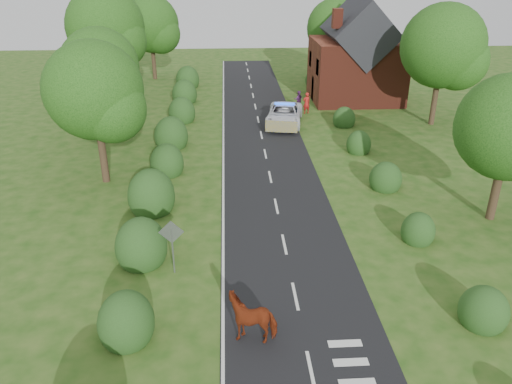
{
  "coord_description": "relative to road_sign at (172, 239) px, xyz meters",
  "views": [
    {
      "loc": [
        -2.53,
        -16.19,
        12.38
      ],
      "look_at": [
        -1.16,
        7.17,
        1.3
      ],
      "focal_mm": 35.0,
      "sensor_mm": 36.0,
      "label": 1
    }
  ],
  "objects": [
    {
      "name": "house",
      "position": [
        14.49,
        28.0,
        2.13
      ],
      "size": [
        8.0,
        7.4,
        9.17
      ],
      "color": "maroon",
      "rests_on": "ground"
    },
    {
      "name": "tree_left_c",
      "position": [
        -7.7,
        27.83,
        4.88
      ],
      "size": [
        6.97,
        6.8,
        10.22
      ],
      "color": "#332316",
      "rests_on": "ground"
    },
    {
      "name": "police_van",
      "position": [
        7.05,
        20.66,
        -0.84
      ],
      "size": [
        3.73,
        6.28,
        1.77
      ],
      "rotation": [
        0.0,
        0.0,
        -0.19
      ],
      "color": "white",
      "rests_on": "ground"
    },
    {
      "name": "road_markings",
      "position": [
        3.4,
        10.93,
        -1.63
      ],
      "size": [
        4.96,
        70.0,
        0.01
      ],
      "color": "white",
      "rests_on": "road"
    },
    {
      "name": "pedestrian_purple",
      "position": [
        8.83,
        25.38,
        -0.87
      ],
      "size": [
        0.82,
        0.67,
        1.56
      ],
      "primitive_type": "imported",
      "rotation": [
        0.0,
        0.0,
        3.03
      ],
      "color": "#5D2763",
      "rests_on": "ground"
    },
    {
      "name": "tree_left_d",
      "position": [
        -5.23,
        37.85,
        3.98
      ],
      "size": [
        6.15,
        6.0,
        8.89
      ],
      "color": "#332316",
      "rests_on": "ground"
    },
    {
      "name": "road_sign",
      "position": [
        0.0,
        0.0,
        0.0
      ],
      "size": [
        1.06,
        0.08,
        2.53
      ],
      "color": "gray",
      "rests_on": "ground"
    },
    {
      "name": "ground",
      "position": [
        5.0,
        -2.0,
        -1.65
      ],
      "size": [
        120.0,
        120.0,
        0.0
      ],
      "primitive_type": "plane",
      "color": "#214E13"
    },
    {
      "name": "cow",
      "position": [
        3.18,
        -4.12,
        -0.91
      ],
      "size": [
        2.2,
        1.32,
        1.48
      ],
      "primitive_type": "imported",
      "rotation": [
        0.0,
        0.0,
        -1.68
      ],
      "color": "#59180B",
      "rests_on": "ground"
    },
    {
      "name": "tree_right_b",
      "position": [
        19.29,
        19.84,
        4.28
      ],
      "size": [
        6.56,
        6.4,
        9.4
      ],
      "color": "#332316",
      "rests_on": "ground"
    },
    {
      "name": "pedestrian_red",
      "position": [
        9.28,
        23.62,
        -0.73
      ],
      "size": [
        0.79,
        0.66,
        1.85
      ],
      "primitive_type": "imported",
      "rotation": [
        0.0,
        0.0,
        3.52
      ],
      "color": "#B41C1A",
      "rests_on": "ground"
    },
    {
      "name": "hedgerow_right",
      "position": [
        11.6,
        9.21,
        -1.1
      ],
      "size": [
        2.1,
        45.78,
        2.1
      ],
      "color": "#26441B",
      "rests_on": "ground"
    },
    {
      "name": "tree_left_a",
      "position": [
        -4.75,
        9.86,
        3.69
      ],
      "size": [
        5.74,
        5.6,
        8.38
      ],
      "color": "#332316",
      "rests_on": "ground"
    },
    {
      "name": "hedgerow_left",
      "position": [
        -1.51,
        9.69,
        -0.91
      ],
      "size": [
        2.75,
        50.41,
        3.0
      ],
      "color": "#26441B",
      "rests_on": "ground"
    },
    {
      "name": "tree_right_c",
      "position": [
        14.27,
        35.85,
        3.69
      ],
      "size": [
        6.15,
        6.0,
        8.58
      ],
      "color": "#332316",
      "rests_on": "ground"
    },
    {
      "name": "tree_left_b",
      "position": [
        -6.25,
        17.86,
        3.39
      ],
      "size": [
        5.74,
        5.6,
        8.07
      ],
      "color": "#332316",
      "rests_on": "ground"
    },
    {
      "name": "road",
      "position": [
        5.0,
        13.0,
        -1.64
      ],
      "size": [
        6.0,
        70.0,
        0.02
      ],
      "primitive_type": "cube",
      "color": "black",
      "rests_on": "ground"
    }
  ]
}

